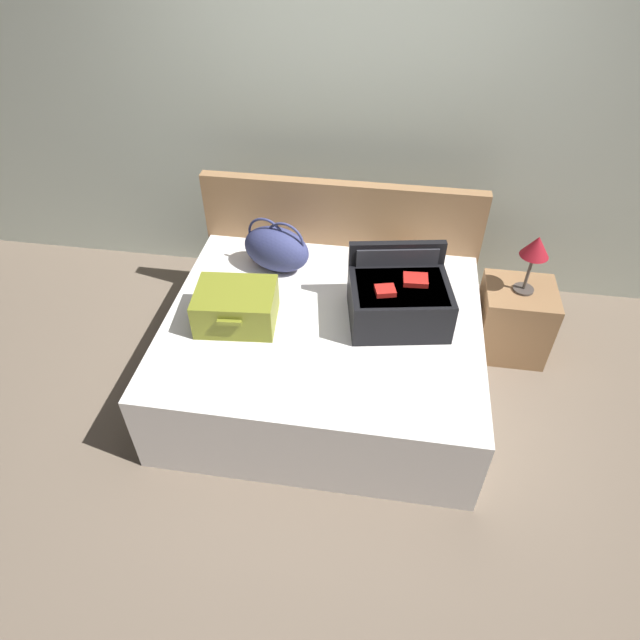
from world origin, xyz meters
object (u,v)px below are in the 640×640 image
at_px(hard_case_large, 399,299).
at_px(hard_case_medium, 236,306).
at_px(nightstand, 514,320).
at_px(table_lamp, 536,250).
at_px(duffel_bag, 276,248).
at_px(pillow_near_headboard, 404,260).
at_px(bed, 323,353).

distance_m(hard_case_large, hard_case_medium, 0.91).
distance_m(nightstand, table_lamp, 0.55).
relative_size(hard_case_large, hard_case_medium, 1.31).
bearing_deg(duffel_bag, table_lamp, 2.10).
height_order(hard_case_large, pillow_near_headboard, hard_case_large).
bearing_deg(hard_case_large, nightstand, 19.12).
xyz_separation_m(pillow_near_headboard, table_lamp, (0.75, -0.02, 0.17)).
xyz_separation_m(hard_case_large, hard_case_medium, (-0.90, -0.15, -0.04)).
relative_size(bed, pillow_near_headboard, 4.68).
bearing_deg(nightstand, hard_case_large, -150.38).
xyz_separation_m(bed, pillow_near_headboard, (0.44, 0.53, 0.36)).
xyz_separation_m(hard_case_large, table_lamp, (0.77, 0.44, 0.12)).
bearing_deg(hard_case_medium, hard_case_large, 4.50).
height_order(hard_case_large, hard_case_medium, hard_case_large).
distance_m(bed, duffel_bag, 0.72).
relative_size(bed, table_lamp, 4.61).
bearing_deg(pillow_near_headboard, bed, -129.16).
bearing_deg(hard_case_large, hard_case_medium, 179.30).
bearing_deg(duffel_bag, bed, -51.39).
height_order(duffel_bag, table_lamp, table_lamp).
bearing_deg(table_lamp, pillow_near_headboard, 178.14).
distance_m(hard_case_medium, nightstand, 1.81).
relative_size(duffel_bag, table_lamp, 1.22).
height_order(hard_case_medium, duffel_bag, duffel_bag).
distance_m(hard_case_large, nightstand, 0.98).
relative_size(hard_case_medium, pillow_near_headboard, 1.22).
relative_size(hard_case_medium, nightstand, 0.94).
distance_m(hard_case_large, table_lamp, 0.89).
height_order(bed, hard_case_medium, hard_case_medium).
bearing_deg(pillow_near_headboard, nightstand, -1.86).
bearing_deg(duffel_bag, nightstand, 2.10).
relative_size(hard_case_large, pillow_near_headboard, 1.59).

